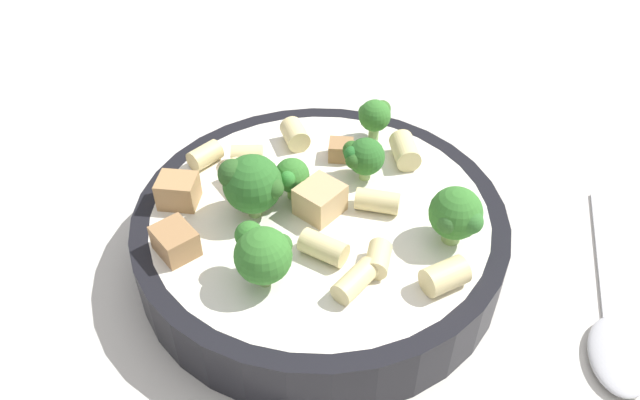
% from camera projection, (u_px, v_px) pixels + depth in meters
% --- Properties ---
extents(ground_plane, '(2.00, 2.00, 0.00)m').
position_uv_depth(ground_plane, '(320.00, 255.00, 0.44)').
color(ground_plane, beige).
extents(pasta_bowl, '(0.25, 0.25, 0.04)m').
position_uv_depth(pasta_bowl, '(320.00, 230.00, 0.42)').
color(pasta_bowl, black).
rests_on(pasta_bowl, ground_plane).
extents(broccoli_floret_0, '(0.04, 0.04, 0.04)m').
position_uv_depth(broccoli_floret_0, '(251.00, 184.00, 0.39)').
color(broccoli_floret_0, '#84AD60').
rests_on(broccoli_floret_0, pasta_bowl).
extents(broccoli_floret_1, '(0.03, 0.03, 0.04)m').
position_uv_depth(broccoli_floret_1, '(456.00, 215.00, 0.38)').
color(broccoli_floret_1, '#93B766').
rests_on(broccoli_floret_1, pasta_bowl).
extents(broccoli_floret_2, '(0.02, 0.03, 0.03)m').
position_uv_depth(broccoli_floret_2, '(291.00, 176.00, 0.41)').
color(broccoli_floret_2, '#84AD60').
rests_on(broccoli_floret_2, pasta_bowl).
extents(broccoli_floret_3, '(0.03, 0.03, 0.03)m').
position_uv_depth(broccoli_floret_3, '(363.00, 156.00, 0.42)').
color(broccoli_floret_3, '#9EC175').
rests_on(broccoli_floret_3, pasta_bowl).
extents(broccoli_floret_4, '(0.02, 0.02, 0.03)m').
position_uv_depth(broccoli_floret_4, '(375.00, 115.00, 0.46)').
color(broccoli_floret_4, '#84AD60').
rests_on(broccoli_floret_4, pasta_bowl).
extents(broccoli_floret_5, '(0.03, 0.04, 0.04)m').
position_uv_depth(broccoli_floret_5, '(263.00, 253.00, 0.35)').
color(broccoli_floret_5, '#93B766').
rests_on(broccoli_floret_5, pasta_bowl).
extents(rigatoni_0, '(0.03, 0.03, 0.01)m').
position_uv_depth(rigatoni_0, '(205.00, 155.00, 0.44)').
color(rigatoni_0, beige).
rests_on(rigatoni_0, pasta_bowl).
extents(rigatoni_1, '(0.03, 0.02, 0.01)m').
position_uv_depth(rigatoni_1, '(377.00, 200.00, 0.41)').
color(rigatoni_1, beige).
rests_on(rigatoni_1, pasta_bowl).
extents(rigatoni_2, '(0.02, 0.02, 0.01)m').
position_uv_depth(rigatoni_2, '(378.00, 259.00, 0.37)').
color(rigatoni_2, beige).
rests_on(rigatoni_2, pasta_bowl).
extents(rigatoni_3, '(0.02, 0.03, 0.02)m').
position_uv_depth(rigatoni_3, '(295.00, 135.00, 0.46)').
color(rigatoni_3, beige).
rests_on(rigatoni_3, pasta_bowl).
extents(rigatoni_4, '(0.03, 0.03, 0.01)m').
position_uv_depth(rigatoni_4, '(355.00, 281.00, 0.36)').
color(rigatoni_4, beige).
rests_on(rigatoni_4, pasta_bowl).
extents(rigatoni_5, '(0.02, 0.02, 0.02)m').
position_uv_depth(rigatoni_5, '(247.00, 156.00, 0.44)').
color(rigatoni_5, beige).
rests_on(rigatoni_5, pasta_bowl).
extents(rigatoni_6, '(0.02, 0.03, 0.02)m').
position_uv_depth(rigatoni_6, '(405.00, 151.00, 0.45)').
color(rigatoni_6, beige).
rests_on(rigatoni_6, pasta_bowl).
extents(rigatoni_7, '(0.03, 0.03, 0.02)m').
position_uv_depth(rigatoni_7, '(318.00, 248.00, 0.38)').
color(rigatoni_7, beige).
rests_on(rigatoni_7, pasta_bowl).
extents(rigatoni_8, '(0.03, 0.03, 0.02)m').
position_uv_depth(rigatoni_8, '(445.00, 276.00, 0.36)').
color(rigatoni_8, beige).
rests_on(rigatoni_8, pasta_bowl).
extents(rigatoni_9, '(0.03, 0.03, 0.02)m').
position_uv_depth(rigatoni_9, '(244.00, 178.00, 0.42)').
color(rigatoni_9, beige).
rests_on(rigatoni_9, pasta_bowl).
extents(chicken_chunk_0, '(0.04, 0.04, 0.02)m').
position_uv_depth(chicken_chunk_0, '(326.00, 199.00, 0.40)').
color(chicken_chunk_0, tan).
rests_on(chicken_chunk_0, pasta_bowl).
extents(chicken_chunk_1, '(0.02, 0.02, 0.01)m').
position_uv_depth(chicken_chunk_1, '(341.00, 150.00, 0.45)').
color(chicken_chunk_1, '#A87A4C').
rests_on(chicken_chunk_1, pasta_bowl).
extents(chicken_chunk_2, '(0.03, 0.03, 0.02)m').
position_uv_depth(chicken_chunk_2, '(178.00, 191.00, 0.41)').
color(chicken_chunk_2, tan).
rests_on(chicken_chunk_2, pasta_bowl).
extents(chicken_chunk_3, '(0.03, 0.03, 0.02)m').
position_uv_depth(chicken_chunk_3, '(175.00, 241.00, 0.38)').
color(chicken_chunk_3, '#A87A4C').
rests_on(chicken_chunk_3, pasta_bowl).
extents(spoon, '(0.08, 0.18, 0.01)m').
position_uv_depth(spoon, '(615.00, 324.00, 0.39)').
color(spoon, silver).
rests_on(spoon, ground_plane).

